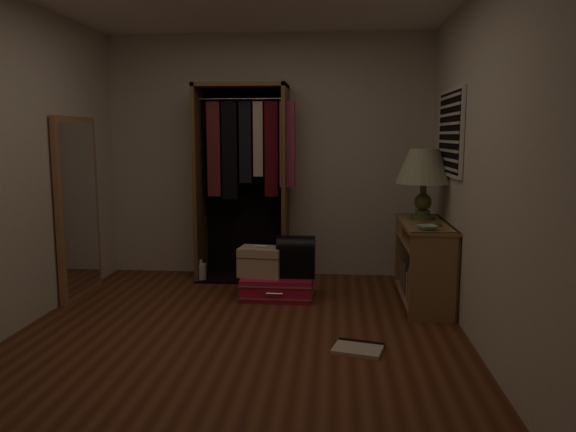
% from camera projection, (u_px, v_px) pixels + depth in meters
% --- Properties ---
extents(ground, '(4.00, 4.00, 0.00)m').
position_uv_depth(ground, '(239.00, 336.00, 4.30)').
color(ground, '#5B2E1A').
rests_on(ground, ground).
extents(room_walls, '(3.52, 4.02, 2.60)m').
position_uv_depth(room_walls, '(247.00, 139.00, 4.13)').
color(room_walls, beige).
rests_on(room_walls, ground).
extents(console_bookshelf, '(0.42, 1.12, 0.75)m').
position_uv_depth(console_bookshelf, '(423.00, 260.00, 5.13)').
color(console_bookshelf, olive).
rests_on(console_bookshelf, ground).
extents(open_wardrobe, '(1.03, 0.50, 2.05)m').
position_uv_depth(open_wardrobe, '(246.00, 166.00, 5.89)').
color(open_wardrobe, brown).
rests_on(open_wardrobe, ground).
extents(floor_mirror, '(0.06, 0.80, 1.70)m').
position_uv_depth(floor_mirror, '(78.00, 207.00, 5.31)').
color(floor_mirror, '#A57650').
rests_on(floor_mirror, ground).
extents(pink_suitcase, '(0.68, 0.50, 0.21)m').
position_uv_depth(pink_suitcase, '(277.00, 287.00, 5.32)').
color(pink_suitcase, '#C61846').
rests_on(pink_suitcase, ground).
extents(train_case, '(0.44, 0.33, 0.29)m').
position_uv_depth(train_case, '(261.00, 261.00, 5.30)').
color(train_case, '#C2B694').
rests_on(train_case, pink_suitcase).
extents(black_bag, '(0.36, 0.23, 0.39)m').
position_uv_depth(black_bag, '(296.00, 255.00, 5.28)').
color(black_bag, black).
rests_on(black_bag, pink_suitcase).
extents(table_lamp, '(0.64, 0.64, 0.66)m').
position_uv_depth(table_lamp, '(424.00, 168.00, 5.17)').
color(table_lamp, '#47592B').
rests_on(table_lamp, console_bookshelf).
extents(brass_tray, '(0.25, 0.25, 0.01)m').
position_uv_depth(brass_tray, '(429.00, 225.00, 4.85)').
color(brass_tray, '#A77B40').
rests_on(brass_tray, console_bookshelf).
extents(ceramic_bowl, '(0.21, 0.21, 0.04)m').
position_uv_depth(ceramic_bowl, '(427.00, 227.00, 4.65)').
color(ceramic_bowl, '#A4C5A4').
rests_on(ceramic_bowl, console_bookshelf).
extents(white_jug, '(0.15, 0.15, 0.23)m').
position_uv_depth(white_jug, '(200.00, 272.00, 5.93)').
color(white_jug, white).
rests_on(white_jug, ground).
extents(floor_book, '(0.40, 0.35, 0.03)m').
position_uv_depth(floor_book, '(359.00, 348.00, 4.03)').
color(floor_book, beige).
rests_on(floor_book, ground).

